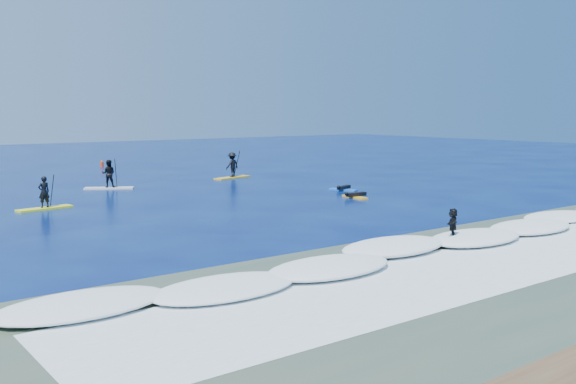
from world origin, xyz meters
TOP-DOWN VIEW (x-y plane):
  - ground at (0.00, 0.00)m, footprint 160.00×160.00m
  - shallow_water at (0.00, -14.00)m, footprint 90.00×13.00m
  - breaking_wave at (0.00, -10.00)m, footprint 40.00×6.00m
  - whitewater at (0.00, -13.00)m, footprint 34.00×5.00m
  - sup_paddler_left at (-10.36, 9.26)m, footprint 3.05×1.18m
  - sup_paddler_center at (-4.04, 15.98)m, footprint 3.23×2.40m
  - sup_paddler_right at (6.45, 16.76)m, footprint 3.48×1.68m
  - prone_paddler_near at (6.27, 2.39)m, footprint 1.56×2.00m
  - prone_paddler_far at (8.12, 5.52)m, footprint 1.51×1.99m
  - wave_surfer at (-0.10, -10.08)m, footprint 1.79×1.41m
  - marker_buoy at (1.88, 32.55)m, footprint 0.31×0.31m

SIDE VIEW (x-z plane):
  - ground at x=0.00m, z-range 0.00..0.00m
  - breaking_wave at x=0.00m, z-range -0.15..0.15m
  - whitewater at x=0.00m, z-range -0.01..0.01m
  - shallow_water at x=0.00m, z-range 0.00..0.01m
  - prone_paddler_far at x=8.12m, z-range -0.06..0.34m
  - prone_paddler_near at x=6.27m, z-range -0.07..0.34m
  - marker_buoy at x=1.88m, z-range -0.05..0.69m
  - sup_paddler_left at x=-10.36m, z-range -0.39..1.70m
  - wave_surfer at x=-0.10m, z-range 0.10..1.41m
  - sup_paddler_center at x=-4.04m, z-range -0.29..2.01m
  - sup_paddler_right at x=6.45m, z-range -0.26..2.11m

